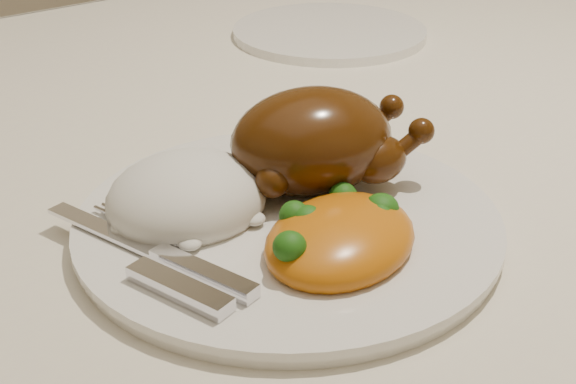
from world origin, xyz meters
TOP-DOWN VIEW (x-y plane):
  - dining_table at (0.00, 0.00)m, footprint 1.60×0.90m
  - tablecloth at (0.00, 0.00)m, footprint 1.73×1.03m
  - dinner_plate at (-0.12, -0.16)m, footprint 0.40×0.40m
  - side_plate at (0.21, 0.18)m, footprint 0.24×0.24m
  - roast_chicken at (-0.07, -0.14)m, footprint 0.16×0.13m
  - rice_mound at (-0.17, -0.11)m, footprint 0.12×0.11m
  - mac_and_cheese at (-0.11, -0.22)m, footprint 0.14×0.12m
  - cutlery at (-0.22, -0.17)m, footprint 0.06×0.18m

SIDE VIEW (x-z plane):
  - dining_table at x=0.00m, z-range 0.29..1.05m
  - tablecloth at x=0.00m, z-range 0.65..0.83m
  - side_plate at x=0.21m, z-range 0.77..0.78m
  - dinner_plate at x=-0.12m, z-range 0.77..0.78m
  - cutlery at x=-0.22m, z-range 0.78..0.79m
  - mac_and_cheese at x=-0.11m, z-range 0.77..0.81m
  - rice_mound at x=-0.17m, z-range 0.76..0.82m
  - roast_chicken at x=-0.07m, z-range 0.78..0.86m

